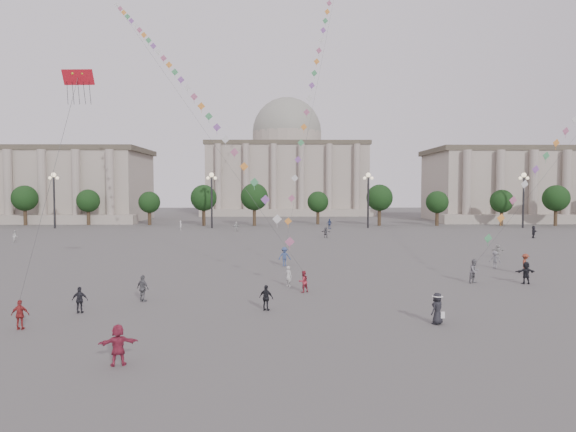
{
  "coord_description": "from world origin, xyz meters",
  "views": [
    {
      "loc": [
        -1.56,
        -28.22,
        7.48
      ],
      "look_at": [
        -1.08,
        12.0,
        5.37
      ],
      "focal_mm": 32.0,
      "sensor_mm": 36.0,
      "label": 1
    }
  ],
  "objects": [
    {
      "name": "kite_flyer_1",
      "position": [
        -1.31,
        21.34,
        0.94
      ],
      "size": [
        1.34,
        0.96,
        1.87
      ],
      "primitive_type": "imported",
      "rotation": [
        0.0,
        0.0,
        0.23
      ],
      "color": "#344777",
      "rests_on": "ground"
    },
    {
      "name": "person_crowd_6",
      "position": [
        18.64,
        19.82,
        0.81
      ],
      "size": [
        1.21,
        1.07,
        1.63
      ],
      "primitive_type": "imported",
      "rotation": [
        0.0,
        0.0,
        5.72
      ],
      "color": "slate",
      "rests_on": "ground"
    },
    {
      "name": "tourist_3",
      "position": [
        -10.82,
        5.68,
        0.89
      ],
      "size": [
        1.1,
        0.93,
        1.77
      ],
      "primitive_type": "imported",
      "rotation": [
        0.0,
        0.0,
        2.56
      ],
      "color": "#5E5E62",
      "rests_on": "ground"
    },
    {
      "name": "person_crowd_10",
      "position": [
        -20.15,
        65.8,
        0.85
      ],
      "size": [
        0.61,
        0.73,
        1.71
      ],
      "primitive_type": "imported",
      "rotation": [
        0.0,
        0.0,
        1.95
      ],
      "color": "white",
      "rests_on": "ground"
    },
    {
      "name": "tourist_4",
      "position": [
        -13.75,
        2.51,
        0.8
      ],
      "size": [
        0.96,
        0.44,
        1.6
      ],
      "primitive_type": "imported",
      "rotation": [
        0.0,
        0.0,
        3.2
      ],
      "color": "#222228",
      "rests_on": "ground"
    },
    {
      "name": "lamp_post_far_west",
      "position": [
        -45.0,
        70.0,
        7.35
      ],
      "size": [
        2.0,
        0.9,
        10.65
      ],
      "color": "#262628",
      "rests_on": "ground"
    },
    {
      "name": "lamp_post_far_east",
      "position": [
        45.0,
        70.0,
        7.35
      ],
      "size": [
        2.0,
        0.9,
        10.65
      ],
      "color": "#262628",
      "rests_on": "ground"
    },
    {
      "name": "tourist_2",
      "position": [
        -8.52,
        -6.73,
        0.88
      ],
      "size": [
        1.72,
        0.95,
        1.77
      ],
      "primitive_type": "imported",
      "rotation": [
        0.0,
        0.0,
        3.42
      ],
      "color": "#9D2A44",
      "rests_on": "ground"
    },
    {
      "name": "person_crowd_8",
      "position": [
        19.91,
        16.41,
        0.9
      ],
      "size": [
        1.17,
        1.35,
        1.81
      ],
      "primitive_type": "imported",
      "rotation": [
        0.0,
        0.0,
        1.04
      ],
      "color": "brown",
      "rests_on": "ground"
    },
    {
      "name": "lamp_post_mid_west",
      "position": [
        -15.0,
        70.0,
        7.35
      ],
      "size": [
        2.0,
        0.9,
        10.65
      ],
      "color": "#262628",
      "rests_on": "ground"
    },
    {
      "name": "hat_person",
      "position": [
        7.05,
        -0.26,
        0.91
      ],
      "size": [
        1.01,
        0.98,
        1.75
      ],
      "color": "black",
      "rests_on": "ground"
    },
    {
      "name": "person_crowd_12",
      "position": [
        5.2,
        50.35,
        0.84
      ],
      "size": [
        1.63,
        1.05,
        1.68
      ],
      "primitive_type": "imported",
      "rotation": [
        0.0,
        0.0,
        2.76
      ],
      "color": "slate",
      "rests_on": "ground"
    },
    {
      "name": "kite_flyer_2",
      "position": [
        13.78,
        12.12,
        0.95
      ],
      "size": [
        1.16,
        1.09,
        1.9
      ],
      "primitive_type": "imported",
      "rotation": [
        0.0,
        0.0,
        0.53
      ],
      "color": "slate",
      "rests_on": "ground"
    },
    {
      "name": "kite_train_mid",
      "position": [
        4.48,
        41.23,
        30.2
      ],
      "size": [
        11.63,
        37.62,
        65.67
      ],
      "color": "#3F3F3F",
      "rests_on": "ground"
    },
    {
      "name": "lamp_post_mid_east",
      "position": [
        15.0,
        70.0,
        7.35
      ],
      "size": [
        2.0,
        0.9,
        10.65
      ],
      "color": "#262628",
      "rests_on": "ground"
    },
    {
      "name": "ground",
      "position": [
        0.0,
        0.0,
        0.0
      ],
      "size": [
        360.0,
        360.0,
        0.0
      ],
      "primitive_type": "plane",
      "color": "#4F4C4A",
      "rests_on": "ground"
    },
    {
      "name": "hall_central",
      "position": [
        0.0,
        129.22,
        14.23
      ],
      "size": [
        48.3,
        34.3,
        35.5
      ],
      "color": "#A49889",
      "rests_on": "ground"
    },
    {
      "name": "tourist_0",
      "position": [
        -15.51,
        -1.09,
        0.8
      ],
      "size": [
        0.96,
        0.45,
        1.6
      ],
      "primitive_type": "imported",
      "rotation": [
        0.0,
        0.0,
        3.21
      ],
      "color": "maroon",
      "rests_on": "ground"
    },
    {
      "name": "kite_flyer_0",
      "position": [
        -0.01,
        8.65,
        0.79
      ],
      "size": [
        0.96,
        0.9,
        1.57
      ],
      "primitive_type": "imported",
      "rotation": [
        0.0,
        0.0,
        3.68
      ],
      "color": "#9D2B3A",
      "rests_on": "ground"
    },
    {
      "name": "person_crowd_4",
      "position": [
        -9.7,
        62.86,
        0.86
      ],
      "size": [
        1.55,
        1.39,
        1.71
      ],
      "primitive_type": "imported",
      "rotation": [
        0.0,
        0.0,
        3.82
      ],
      "color": "#BABBB7",
      "rests_on": "ground"
    },
    {
      "name": "kite_train_west",
      "position": [
        -13.49,
        29.85,
        19.98
      ],
      "size": [
        25.84,
        39.72,
        58.88
      ],
      "color": "#3F3F3F",
      "rests_on": "ground"
    },
    {
      "name": "tree_row",
      "position": [
        0.0,
        78.0,
        5.39
      ],
      "size": [
        137.12,
        5.12,
        8.0
      ],
      "color": "#35271A",
      "rests_on": "ground"
    },
    {
      "name": "person_crowd_3",
      "position": [
        17.72,
        11.72,
        0.88
      ],
      "size": [
        1.67,
        0.67,
        1.76
      ],
      "primitive_type": "imported",
      "rotation": [
        0.0,
        0.0,
        3.24
      ],
      "color": "black",
      "rests_on": "ground"
    },
    {
      "name": "person_crowd_9",
      "position": [
        37.01,
        49.55,
        0.93
      ],
      "size": [
        1.61,
        1.61,
        1.87
      ],
      "primitive_type": "imported",
      "rotation": [
        0.0,
        0.0,
        0.79
      ],
      "color": "#232228",
      "rests_on": "ground"
    },
    {
      "name": "tourist_1",
      "position": [
        -2.53,
        3.02,
        0.79
      ],
      "size": [
        1.01,
        0.74,
        1.59
      ],
      "primitive_type": "imported",
      "rotation": [
        0.0,
        0.0,
        2.71
      ],
      "color": "black",
      "rests_on": "ground"
    },
    {
      "name": "person_crowd_7",
      "position": [
        21.98,
        27.14,
        0.75
      ],
      "size": [
        1.4,
        1.16,
        1.51
      ],
      "primitive_type": "imported",
      "rotation": [
        0.0,
        0.0,
        2.53
      ],
      "color": "#B0AFAB",
      "rests_on": "ground"
    },
    {
      "name": "dragon_kite",
      "position": [
        -16.04,
        8.73,
        14.63
      ],
      "size": [
        2.22,
        5.27,
        17.01
      ],
      "color": "red",
      "rests_on": "ground"
    },
    {
      "name": "person_crowd_0",
      "position": [
        7.4,
        68.0,
        0.96
      ],
      "size": [
        1.21,
        0.9,
        1.91
      ],
      "primitive_type": "imported",
      "rotation": [
        0.0,
        0.0,
        0.44
      ],
      "color": "navy",
      "rests_on": "ground"
    },
    {
      "name": "person_crowd_13",
      "position": [
        -1.06,
        10.86,
        0.79
      ],
      "size": [
        0.68,
        0.67,
        1.59
      ],
      "primitive_type": "imported",
      "rotation": [
        0.0,
        0.0,
        2.39
      ],
      "color": "silver",
      "rests_on": "ground"
    },
    {
      "name": "person_crowd_1",
      "position": [
        -39.31,
        44.42,
        0.83
      ],
      "size": [
        0.9,
        0.99,
        1.66
      ],
      "primitive_type": "imported",
      "rotation": [
        0.0,
        0.0,
        1.99
      ],
      "color": "silver",
      "rests_on": "ground"
    }
  ]
}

